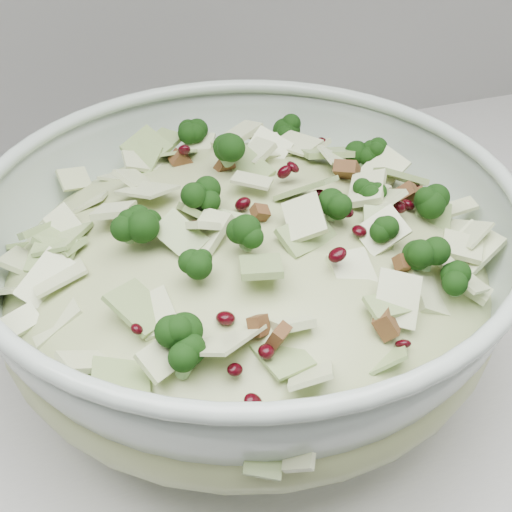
{
  "coord_description": "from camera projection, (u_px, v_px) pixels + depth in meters",
  "views": [
    {
      "loc": [
        0.53,
        1.22,
        1.32
      ],
      "look_at": [
        0.66,
        1.6,
        1.01
      ],
      "focal_mm": 50.0,
      "sensor_mm": 36.0,
      "label": 1
    }
  ],
  "objects": [
    {
      "name": "mixing_bowl",
      "position": [
        248.0,
        278.0,
        0.53
      ],
      "size": [
        0.44,
        0.44,
        0.16
      ],
      "rotation": [
        0.0,
        0.0,
        0.14
      ],
      "color": "#ADBFB3",
      "rests_on": "counter"
    },
    {
      "name": "salad",
      "position": [
        247.0,
        251.0,
        0.52
      ],
      "size": [
        0.46,
        0.46,
        0.16
      ],
      "rotation": [
        0.0,
        0.0,
        0.32
      ],
      "color": "tan",
      "rests_on": "mixing_bowl"
    }
  ]
}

